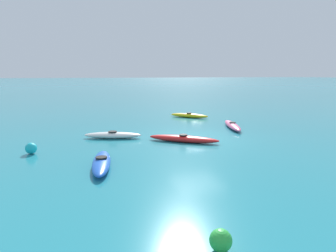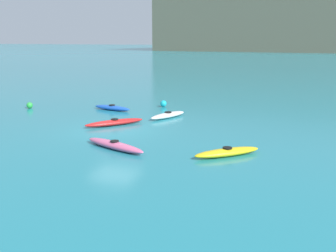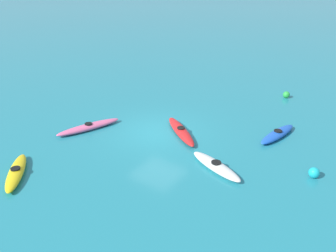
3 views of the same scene
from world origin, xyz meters
name	(u,v)px [view 3 (image 3 of 3)]	position (x,y,z in m)	size (l,w,h in m)	color
ground_plane	(158,132)	(0.00, 0.00, 0.00)	(600.00, 600.00, 0.00)	teal
kayak_blue	(278,134)	(-2.99, 5.24, 0.16)	(2.97, 1.13, 0.37)	blue
kayak_white	(216,166)	(1.46, 4.11, 0.16)	(1.66, 2.95, 0.37)	white
kayak_red	(181,131)	(-0.53, 1.06, 0.16)	(2.61, 3.10, 0.37)	red
kayak_yellow	(16,172)	(6.59, -2.48, 0.16)	(2.57, 2.51, 0.37)	yellow
kayak_pink	(89,127)	(1.78, -3.18, 0.16)	(3.47, 1.75, 0.37)	pink
buoy_green	(286,95)	(-8.65, 3.82, 0.21)	(0.42, 0.42, 0.42)	green
buoy_cyan	(314,173)	(-0.27, 7.72, 0.23)	(0.46, 0.46, 0.46)	#19B7C6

